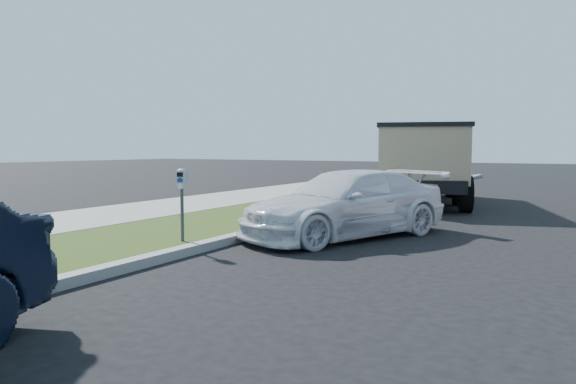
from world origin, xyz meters
The scene contains 5 objects.
ground centered at (0.00, 0.00, 0.00)m, with size 120.00×120.00×0.00m, color black.
streetside centered at (-5.57, 2.00, 0.07)m, with size 6.12×50.00×0.15m.
parking_meter centered at (-3.02, 0.11, 1.05)m, with size 0.20×0.15×1.28m.
white_wagon centered at (-1.02, 2.77, 0.66)m, with size 1.85×4.54×1.32m, color white.
dump_truck centered at (-1.67, 10.11, 1.44)m, with size 4.28×6.96×2.57m.
Camera 1 is at (3.04, -6.67, 1.75)m, focal length 32.00 mm.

